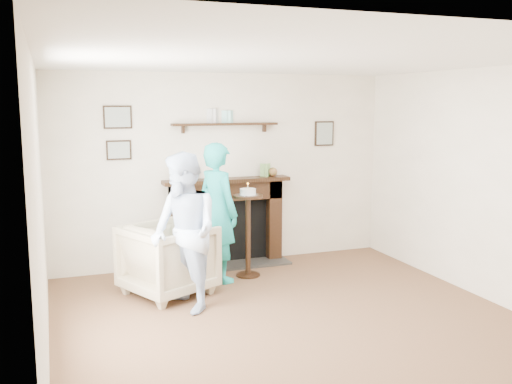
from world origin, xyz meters
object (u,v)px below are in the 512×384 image
at_px(pedestal_table, 248,219).
at_px(man, 186,309).
at_px(woman, 219,280).
at_px(armchair, 169,294).

bearing_deg(pedestal_table, man, -138.49).
bearing_deg(woman, pedestal_table, -106.43).
bearing_deg(woman, armchair, 92.02).
bearing_deg(woman, man, 122.68).
height_order(man, woman, woman).
distance_m(woman, pedestal_table, 0.82).
bearing_deg(armchair, man, 160.64).
xyz_separation_m(man, pedestal_table, (0.99, 0.88, 0.72)).
distance_m(armchair, man, 0.56).
bearing_deg(man, armchair, 168.80).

